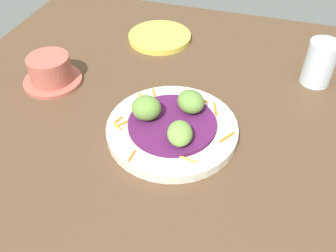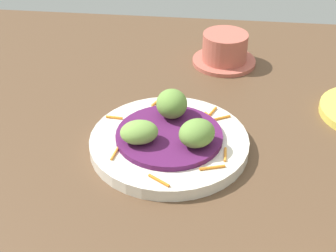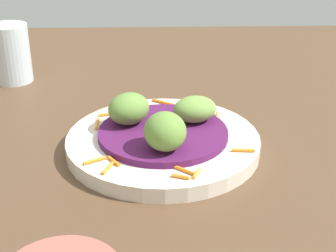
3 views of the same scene
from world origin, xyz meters
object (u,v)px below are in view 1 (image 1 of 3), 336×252
(side_plate_small, at_px, (160,37))
(water_glass, at_px, (320,63))
(terracotta_bowl, at_px, (51,71))
(guac_scoop_center, at_px, (180,133))
(guac_scoop_right, at_px, (191,102))
(guac_scoop_left, at_px, (146,108))
(main_plate, at_px, (172,129))

(side_plate_small, relative_size, water_glass, 1.64)
(terracotta_bowl, relative_size, water_glass, 1.31)
(guac_scoop_center, relative_size, guac_scoop_right, 1.02)
(guac_scoop_right, bearing_deg, guac_scoop_left, 121.90)
(terracotta_bowl, distance_m, water_glass, 0.57)
(guac_scoop_right, relative_size, water_glass, 0.57)
(main_plate, relative_size, guac_scoop_center, 4.33)
(guac_scoop_center, relative_size, side_plate_small, 0.35)
(guac_scoop_right, bearing_deg, water_glass, -48.10)
(guac_scoop_center, distance_m, guac_scoop_right, 0.08)
(water_glass, bearing_deg, side_plate_small, 78.88)
(terracotta_bowl, bearing_deg, guac_scoop_right, -96.16)
(guac_scoop_left, relative_size, water_glass, 0.55)
(water_glass, bearing_deg, guac_scoop_left, 129.75)
(guac_scoop_left, relative_size, terracotta_bowl, 0.42)
(guac_scoop_center, bearing_deg, guac_scoop_right, 1.90)
(guac_scoop_left, bearing_deg, terracotta_bowl, 72.30)
(guac_scoop_right, relative_size, terracotta_bowl, 0.44)
(guac_scoop_center, bearing_deg, terracotta_bowl, 69.76)
(guac_scoop_left, height_order, water_glass, water_glass)
(guac_scoop_right, distance_m, terracotta_bowl, 0.32)
(guac_scoop_center, height_order, terracotta_bowl, terracotta_bowl)
(guac_scoop_center, bearing_deg, side_plate_small, 23.15)
(guac_scoop_right, height_order, water_glass, water_glass)
(guac_scoop_left, bearing_deg, side_plate_small, 14.08)
(terracotta_bowl, height_order, water_glass, water_glass)
(guac_scoop_center, distance_m, terracotta_bowl, 0.34)
(guac_scoop_center, relative_size, water_glass, 0.58)
(guac_scoop_center, xyz_separation_m, side_plate_small, (0.36, 0.15, -0.04))
(guac_scoop_right, distance_m, side_plate_small, 0.32)
(main_plate, relative_size, guac_scoop_right, 4.40)
(guac_scoop_right, height_order, side_plate_small, guac_scoop_right)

